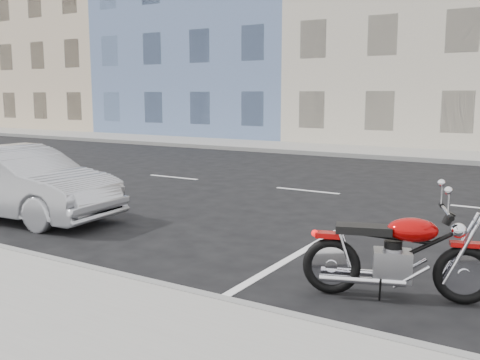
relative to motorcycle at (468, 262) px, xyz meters
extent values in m
plane|color=black|center=(-2.33, 5.46, -0.47)|extent=(120.00, 120.00, 0.00)
cube|color=gray|center=(-7.33, 14.16, -0.39)|extent=(80.00, 3.40, 0.15)
cube|color=gray|center=(-7.33, 12.46, -0.39)|extent=(80.00, 0.12, 0.16)
cube|color=#C9B293|center=(-28.33, 21.76, 5.53)|extent=(12.00, 12.00, 12.00)
cube|color=slate|center=(-16.33, 21.76, 6.03)|extent=(12.00, 12.00, 13.00)
cube|color=beige|center=(-4.33, 21.76, 5.28)|extent=(12.00, 12.00, 11.50)
torus|color=black|center=(-0.67, -0.23, -0.16)|extent=(0.65, 0.31, 0.65)
cube|color=#A00505|center=(-0.70, -0.24, 0.20)|extent=(0.32, 0.24, 0.06)
cube|color=gray|center=(-0.04, -0.01, -0.10)|extent=(0.48, 0.41, 0.33)
cube|color=black|center=(-0.35, -0.12, 0.29)|extent=(0.65, 0.43, 0.09)
cylinder|color=silver|center=(-0.30, -0.25, -0.26)|extent=(0.90, 0.37, 0.08)
cylinder|color=silver|center=(-0.39, 0.01, -0.26)|extent=(0.90, 0.37, 0.08)
imported|color=#A8AAB0|center=(-7.65, 0.13, 0.19)|extent=(4.07, 1.68, 1.31)
camera|label=1|loc=(0.79, -5.93, 1.75)|focal=40.00mm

